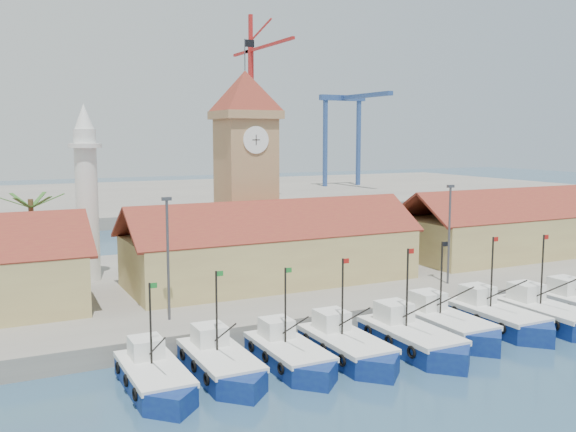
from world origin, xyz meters
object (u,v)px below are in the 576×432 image
boat_0 (156,380)px  boat_5 (448,327)px  clock_tower (246,166)px  minaret (87,192)px

boat_0 → boat_5: (22.15, 0.40, 0.08)m
boat_0 → clock_tower: bearing=56.2°
boat_0 → minaret: 26.65m
boat_0 → boat_5: boat_5 is taller
boat_5 → boat_0: bearing=-179.0°
boat_0 → clock_tower: 29.97m
clock_tower → minaret: size_ratio=1.39×
boat_0 → minaret: minaret is taller
minaret → boat_5: bearing=-48.7°
boat_5 → minaret: size_ratio=0.60×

